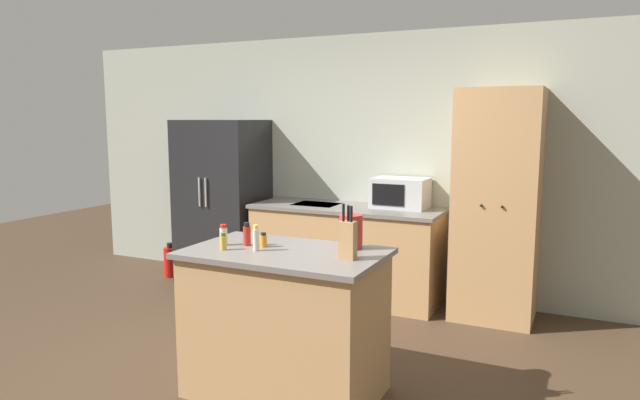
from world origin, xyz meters
The scene contains 15 objects.
ground_plane centered at (0.00, 0.00, 0.00)m, with size 14.00×14.00×0.00m, color #423021.
wall_back centered at (0.00, 2.33, 1.30)m, with size 7.20×0.06×2.60m.
refrigerator centered at (-1.62, 1.96, 0.88)m, with size 0.87×0.70×1.75m.
back_counter centered at (-0.16, 1.96, 0.46)m, with size 1.88×0.71×0.92m.
pantry_cabinet centered at (1.26, 1.99, 1.01)m, with size 0.70×0.64×2.02m.
kitchen_island centered at (0.26, -0.06, 0.48)m, with size 1.24×0.77×0.95m.
microwave centered at (0.34, 2.09, 1.06)m, with size 0.52×0.37×0.29m.
knife_block centered at (0.70, -0.09, 1.07)m, with size 0.09×0.07×0.33m.
spice_bottle_tall_dark centered at (-0.03, -0.04, 1.02)m, with size 0.05×0.05×0.15m.
spice_bottle_short_red centered at (0.10, -0.14, 1.02)m, with size 0.04×0.04×0.16m.
spice_bottle_amber_oil centered at (-0.10, -0.21, 1.00)m, with size 0.04×0.04×0.11m.
spice_bottle_green_herb centered at (-0.18, -0.09, 1.01)m, with size 0.05×0.05×0.14m.
spice_bottle_pale_salt centered at (0.09, -0.03, 0.99)m, with size 0.05×0.05×0.09m.
kettle centered at (0.61, 0.18, 1.06)m, with size 0.15×0.15×0.24m.
fire_extinguisher centered at (-2.23, 1.79, 0.17)m, with size 0.14×0.14×0.39m.
Camera 1 is at (1.96, -3.13, 1.78)m, focal length 32.00 mm.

